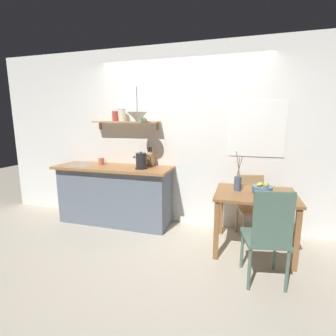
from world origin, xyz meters
TOP-DOWN VIEW (x-y plane):
  - ground_plane at (0.00, 0.00)m, footprint 14.00×14.00m
  - back_wall at (0.20, 0.65)m, footprint 6.80×0.11m
  - kitchen_counter at (-1.00, 0.32)m, footprint 1.83×0.63m
  - wall_shelf at (-0.87, 0.49)m, footprint 1.09×0.20m
  - dining_table at (1.08, 0.02)m, footprint 0.95×0.79m
  - dining_chair_near at (1.17, -0.66)m, footprint 0.48×0.50m
  - dining_chair_far at (1.07, 0.42)m, footprint 0.49×0.52m
  - fruit_bowl at (1.16, 0.05)m, footprint 0.24×0.24m
  - twig_vase at (0.86, 0.08)m, footprint 0.09×0.09m
  - electric_kettle at (-0.51, 0.25)m, footprint 0.27×0.18m
  - knife_block at (-0.45, 0.47)m, footprint 0.10×0.17m
  - coffee_mug_by_sink at (-1.24, 0.37)m, footprint 0.13×0.09m
  - pendant_lamp at (-0.52, 0.17)m, footprint 0.28×0.28m

SIDE VIEW (x-z plane):
  - ground_plane at x=0.00m, z-range 0.00..0.00m
  - kitchen_counter at x=-1.00m, z-range 0.01..0.92m
  - dining_chair_far at x=1.07m, z-range 0.05..0.91m
  - dining_chair_near at x=1.17m, z-range 0.04..1.04m
  - dining_table at x=1.08m, z-range 0.26..1.00m
  - fruit_bowl at x=1.16m, z-range 0.73..0.88m
  - twig_vase at x=0.86m, z-range 0.60..1.09m
  - coffee_mug_by_sink at x=-1.24m, z-range 0.92..1.03m
  - electric_kettle at x=-0.51m, z-range 0.91..1.16m
  - knife_block at x=-0.45m, z-range 0.89..1.19m
  - back_wall at x=0.20m, z-range 0.00..2.70m
  - wall_shelf at x=-0.87m, z-range 1.48..1.80m
  - pendant_lamp at x=-0.52m, z-range 1.42..1.90m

